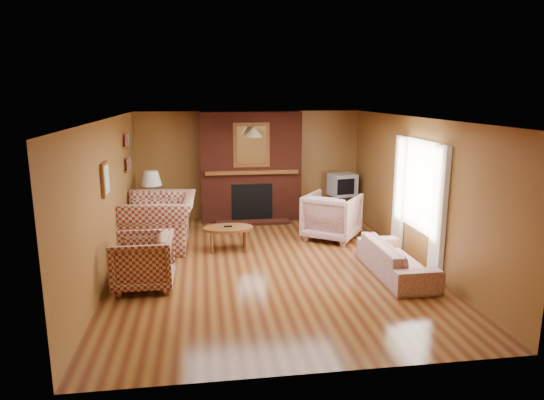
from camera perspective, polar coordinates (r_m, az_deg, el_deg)
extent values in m
plane|color=#4C2310|center=(8.13, -0.34, -7.57)|extent=(6.50, 6.50, 0.00)
plane|color=silver|center=(7.65, -0.36, 9.58)|extent=(6.50, 6.50, 0.00)
plane|color=brown|center=(10.98, -2.67, 4.15)|extent=(6.50, 0.00, 6.50)
plane|color=brown|center=(4.71, 5.09, -7.23)|extent=(6.50, 0.00, 6.50)
plane|color=brown|center=(7.87, -18.70, 0.17)|extent=(0.00, 6.50, 6.50)
plane|color=brown|center=(8.50, 16.59, 1.19)|extent=(0.00, 6.50, 6.50)
cube|color=#4D1B10|center=(10.74, -2.54, 3.96)|extent=(2.20, 0.50, 2.40)
cube|color=black|center=(10.65, -2.38, -0.22)|extent=(0.90, 0.06, 0.80)
cube|color=#4D1B10|center=(10.58, -2.26, -2.64)|extent=(1.60, 0.35, 0.06)
cube|color=brown|center=(10.48, -2.39, 3.31)|extent=(2.00, 0.18, 0.08)
cube|color=brown|center=(10.44, -2.43, 6.48)|extent=(0.78, 0.05, 0.95)
cube|color=white|center=(10.41, -2.42, 6.46)|extent=(0.62, 0.02, 0.80)
cube|color=beige|center=(7.67, 19.04, -1.30)|extent=(0.08, 0.35, 2.00)
cube|color=beige|center=(9.00, 14.74, 0.93)|extent=(0.08, 0.35, 2.00)
cube|color=white|center=(8.30, 17.07, 1.60)|extent=(0.03, 1.10, 1.50)
cube|color=brown|center=(9.68, -16.61, 3.41)|extent=(0.06, 0.55, 0.04)
cube|color=brown|center=(9.62, -16.78, 6.06)|extent=(0.06, 0.55, 0.04)
cube|color=brown|center=(7.51, -19.06, 2.31)|extent=(0.04, 0.40, 0.50)
cube|color=beige|center=(7.50, -18.87, 2.32)|extent=(0.01, 0.32, 0.42)
cylinder|color=black|center=(9.94, -2.19, 9.19)|extent=(0.01, 0.01, 0.35)
cone|color=#BA864A|center=(9.95, -2.18, 7.93)|extent=(0.36, 0.36, 0.18)
imported|color=maroon|center=(9.14, -13.01, -2.50)|extent=(1.32, 1.50, 0.95)
imported|color=maroon|center=(7.34, -14.96, -6.99)|extent=(0.87, 0.84, 0.79)
imported|color=beige|center=(7.84, 14.42, -6.72)|extent=(0.71, 1.79, 0.52)
imported|color=beige|center=(9.48, 7.07, -1.91)|extent=(1.35, 1.35, 0.89)
ellipsoid|color=brown|center=(8.75, -5.19, -3.33)|extent=(0.90, 0.56, 0.05)
cube|color=black|center=(8.74, -5.20, -3.11)|extent=(0.15, 0.05, 0.02)
cylinder|color=brown|center=(9.00, -3.30, -4.29)|extent=(0.05, 0.05, 0.39)
cylinder|color=brown|center=(8.98, -7.16, -4.42)|extent=(0.05, 0.05, 0.39)
cylinder|color=brown|center=(8.66, -3.10, -4.97)|extent=(0.05, 0.05, 0.39)
cylinder|color=brown|center=(8.63, -7.11, -5.11)|extent=(0.05, 0.05, 0.39)
cube|color=brown|center=(10.38, -13.80, -1.95)|extent=(0.41, 0.41, 0.53)
sphere|color=silver|center=(10.29, -13.92, 0.40)|extent=(0.34, 0.34, 0.34)
cylinder|color=black|center=(10.25, -13.98, 1.45)|extent=(0.03, 0.03, 0.11)
cone|color=white|center=(10.22, -14.04, 2.51)|extent=(0.43, 0.43, 0.30)
cube|color=black|center=(11.11, 8.19, -0.78)|extent=(0.51, 0.47, 0.53)
cube|color=#A8ABB0|center=(11.00, 8.28, 1.81)|extent=(0.62, 0.60, 0.49)
cube|color=black|center=(10.75, 8.67, 1.55)|extent=(0.41, 0.10, 0.35)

